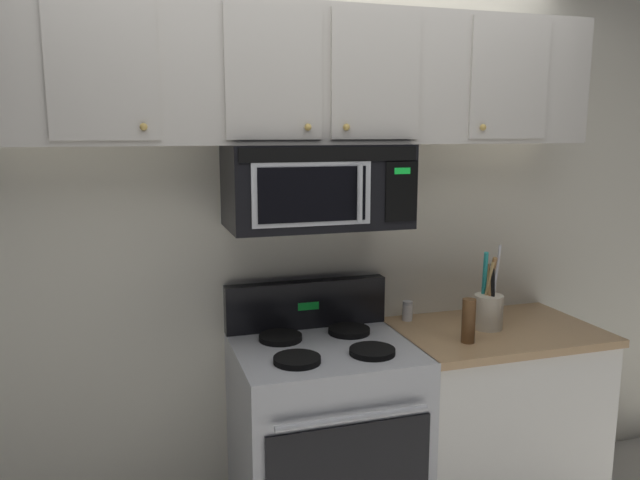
{
  "coord_description": "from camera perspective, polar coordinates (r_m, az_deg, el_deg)",
  "views": [
    {
      "loc": [
        -0.76,
        -1.98,
        1.81
      ],
      "look_at": [
        0.0,
        0.49,
        1.35
      ],
      "focal_mm": 34.81,
      "sensor_mm": 36.0,
      "label": 1
    }
  ],
  "objects": [
    {
      "name": "utensil_crock_cream",
      "position": [
        2.98,
        15.23,
        -6.02
      ],
      "size": [
        0.13,
        0.13,
        0.39
      ],
      "color": "beige",
      "rests_on": "counter_segment"
    },
    {
      "name": "counter_segment",
      "position": [
        3.19,
        15.45,
        -15.46
      ],
      "size": [
        0.93,
        0.65,
        0.9
      ],
      "color": "white",
      "rests_on": "ground_plane"
    },
    {
      "name": "over_range_microwave",
      "position": [
        2.64,
        -0.33,
        5.0
      ],
      "size": [
        0.76,
        0.43,
        0.35
      ],
      "color": "black"
    },
    {
      "name": "salt_shaker",
      "position": [
        3.05,
        8.04,
        -6.47
      ],
      "size": [
        0.05,
        0.05,
        0.09
      ],
      "color": "white",
      "rests_on": "counter_segment"
    },
    {
      "name": "back_wall",
      "position": [
        2.91,
        -1.75,
        0.99
      ],
      "size": [
        5.2,
        0.1,
        2.7
      ],
      "primitive_type": "cube",
      "color": "silver",
      "rests_on": "ground_plane"
    },
    {
      "name": "stove_range",
      "position": [
        2.85,
        0.41,
        -17.95
      ],
      "size": [
        0.76,
        0.69,
        1.12
      ],
      "color": "#B7BABF",
      "rests_on": "ground_plane"
    },
    {
      "name": "pepper_mill",
      "position": [
        2.77,
        13.49,
        -7.23
      ],
      "size": [
        0.06,
        0.06,
        0.19
      ],
      "primitive_type": "cylinder",
      "color": "brown",
      "rests_on": "counter_segment"
    },
    {
      "name": "upper_cabinets",
      "position": [
        2.67,
        -0.54,
        14.72
      ],
      "size": [
        2.5,
        0.36,
        0.55
      ],
      "color": "#BCB7AD"
    }
  ]
}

